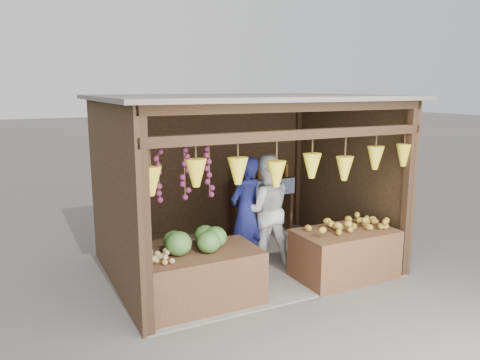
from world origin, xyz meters
name	(u,v)px	position (x,y,z in m)	size (l,w,h in m)	color
ground	(244,265)	(0.00, 0.00, 0.00)	(80.00, 80.00, 0.00)	#514F49
stall_structure	(243,162)	(-0.03, -0.04, 1.67)	(4.30, 3.30, 2.66)	slate
back_shelf	(262,189)	(1.05, 1.28, 0.87)	(1.25, 0.32, 1.32)	#382314
counter_left	(201,278)	(-1.12, -0.97, 0.36)	(1.52, 0.85, 0.71)	#462817
counter_right	(344,254)	(1.11, -1.10, 0.36)	(1.46, 0.85, 0.72)	#522F1B
stool	(127,272)	(-1.82, 0.15, 0.15)	(0.33, 0.33, 0.31)	black
man_standing	(246,213)	(-0.02, -0.10, 0.88)	(0.64, 0.42, 1.75)	#151951
woman_standing	(265,210)	(0.34, -0.08, 0.88)	(0.85, 0.67, 1.76)	silver
vendor_seated	(125,230)	(-1.82, 0.15, 0.79)	(0.47, 0.31, 0.97)	#572F22
melon_pile	(198,238)	(-1.11, -0.89, 0.87)	(1.00, 0.50, 0.32)	#165416
tanfruit_pile	(159,256)	(-1.69, -1.05, 0.78)	(0.34, 0.40, 0.13)	#9C7948
mango_pile	(349,222)	(1.17, -1.08, 0.83)	(1.40, 0.64, 0.22)	orange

